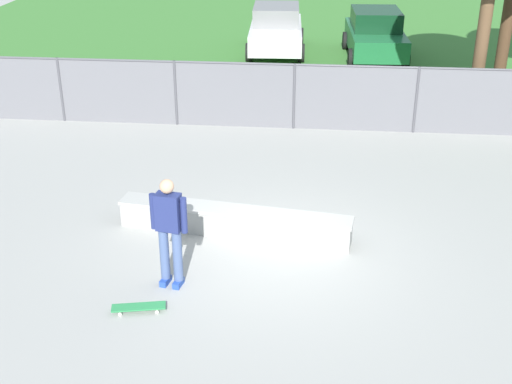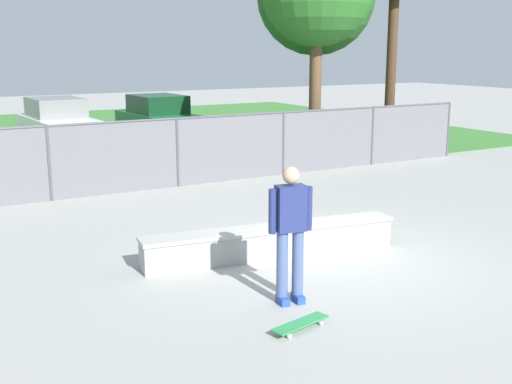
# 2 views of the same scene
# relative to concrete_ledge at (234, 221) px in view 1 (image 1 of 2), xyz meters

# --- Properties ---
(ground_plane) EXTENTS (80.00, 80.00, 0.00)m
(ground_plane) POSITION_rel_concrete_ledge_xyz_m (0.80, -0.67, -0.25)
(ground_plane) COLOR #9E9E99
(grass_strip) EXTENTS (30.13, 20.00, 0.02)m
(grass_strip) POSITION_rel_concrete_ledge_xyz_m (0.80, 16.01, -0.24)
(grass_strip) COLOR #3D7A33
(grass_strip) RESTS_ON ground
(concrete_ledge) EXTENTS (4.28, 1.07, 0.50)m
(concrete_ledge) POSITION_rel_concrete_ledge_xyz_m (0.00, 0.00, 0.00)
(concrete_ledge) COLOR #999993
(concrete_ledge) RESTS_ON ground
(skateboarder) EXTENTS (0.59, 0.33, 1.82)m
(skateboarder) POSITION_rel_concrete_ledge_xyz_m (-0.77, -1.73, 0.75)
(skateboarder) COLOR #2647A5
(skateboarder) RESTS_ON ground
(skateboard) EXTENTS (0.82, 0.36, 0.09)m
(skateboard) POSITION_rel_concrete_ledge_xyz_m (-1.12, -2.52, -0.18)
(skateboard) COLOR #2D8C4C
(skateboard) RESTS_ON ground
(chainlink_fence) EXTENTS (18.20, 0.07, 1.68)m
(chainlink_fence) POSITION_rel_concrete_ledge_xyz_m (0.80, 5.71, 0.67)
(chainlink_fence) COLOR #4C4C51
(chainlink_fence) RESTS_ON ground
(car_white) EXTENTS (2.18, 4.28, 1.66)m
(car_white) POSITION_rel_concrete_ledge_xyz_m (-0.21, 13.70, 0.58)
(car_white) COLOR silver
(car_white) RESTS_ON ground
(car_green) EXTENTS (2.18, 4.28, 1.66)m
(car_green) POSITION_rel_concrete_ledge_xyz_m (3.28, 13.24, 0.58)
(car_green) COLOR #1E6638
(car_green) RESTS_ON ground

